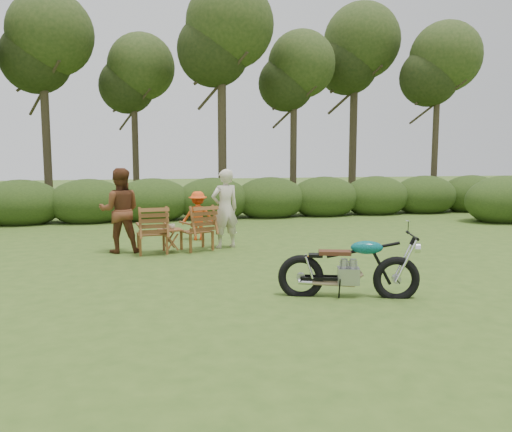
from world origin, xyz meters
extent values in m
plane|color=#35511B|center=(0.00, 0.00, 0.00)|extent=(80.00, 80.00, 0.00)
cylinder|color=#342A1C|center=(-5.50, 11.10, 3.60)|extent=(0.28, 0.28, 7.20)
sphere|color=#243815|center=(-5.50, 11.10, 5.84)|extent=(2.88, 2.88, 2.88)
cylinder|color=#342A1C|center=(-2.50, 12.20, 3.15)|extent=(0.24, 0.24, 6.30)
sphere|color=#243815|center=(-2.50, 12.20, 5.11)|extent=(2.52, 2.52, 2.52)
cylinder|color=#342A1C|center=(0.50, 10.00, 3.83)|extent=(0.30, 0.30, 7.65)
sphere|color=#243815|center=(0.50, 10.00, 6.21)|extent=(3.06, 3.06, 3.06)
cylinder|color=#342A1C|center=(3.50, 11.10, 3.24)|extent=(0.26, 0.26, 6.48)
sphere|color=#243815|center=(3.50, 11.10, 5.26)|extent=(2.59, 2.59, 2.59)
cylinder|color=#342A1C|center=(6.50, 12.20, 3.96)|extent=(0.32, 0.32, 7.92)
sphere|color=#243815|center=(6.50, 12.20, 6.42)|extent=(3.17, 3.17, 3.17)
cylinder|color=#342A1C|center=(9.00, 10.00, 3.42)|extent=(0.24, 0.24, 6.84)
sphere|color=#243815|center=(9.00, 10.00, 5.55)|extent=(2.74, 2.74, 2.74)
ellipsoid|color=#223714|center=(-6.00, 9.00, 0.63)|extent=(2.52, 1.68, 1.51)
ellipsoid|color=#223714|center=(-4.00, 9.00, 0.63)|extent=(2.52, 1.68, 1.51)
ellipsoid|color=#223714|center=(-2.00, 9.00, 0.63)|extent=(2.52, 1.68, 1.51)
ellipsoid|color=#223714|center=(0.00, 9.00, 0.63)|extent=(2.52, 1.68, 1.51)
ellipsoid|color=#223714|center=(2.00, 9.00, 0.63)|extent=(2.52, 1.68, 1.51)
ellipsoid|color=#223714|center=(4.00, 9.00, 0.63)|extent=(2.52, 1.68, 1.51)
ellipsoid|color=#223714|center=(6.00, 9.00, 0.63)|extent=(2.52, 1.68, 1.51)
ellipsoid|color=#223714|center=(8.00, 9.00, 0.63)|extent=(2.52, 1.68, 1.51)
ellipsoid|color=#223714|center=(10.00, 9.00, 0.63)|extent=(2.52, 1.68, 1.51)
ellipsoid|color=#223714|center=(9.00, 6.00, 0.68)|extent=(2.70, 1.80, 1.62)
imported|color=beige|center=(-1.78, 3.22, 0.57)|extent=(0.17, 0.17, 0.11)
imported|color=beige|center=(-0.55, 3.52, 0.00)|extent=(0.75, 0.59, 1.80)
imported|color=#5D311A|center=(-2.87, 3.52, 0.00)|extent=(0.92, 0.73, 1.84)
imported|color=#EC4A16|center=(-1.02, 4.75, 0.00)|extent=(0.82, 0.52, 1.22)
camera|label=1|loc=(-2.51, -7.64, 2.08)|focal=35.00mm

